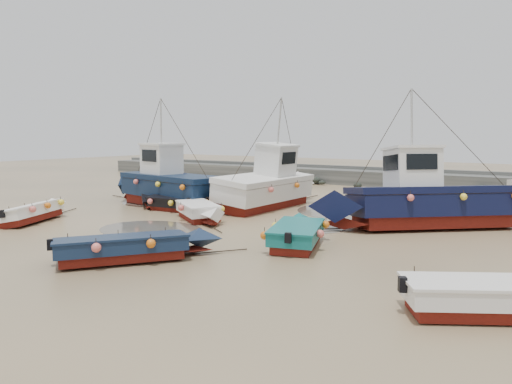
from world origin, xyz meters
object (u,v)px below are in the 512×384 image
dinghy_0 (36,210)px  dinghy_1 (133,244)px  person (186,205)px  dinghy_4 (176,201)px  cabin_boat_0 (165,183)px  dinghy_3 (510,294)px  cabin_boat_1 (269,184)px  dinghy_5 (200,210)px  dinghy_2 (298,230)px  cabin_boat_2 (422,199)px

dinghy_0 → dinghy_1: bearing=-39.9°
person → dinghy_4: bearing=113.4°
cabin_boat_0 → dinghy_1: bearing=-130.6°
cabin_boat_0 → dinghy_4: bearing=-111.3°
dinghy_3 → dinghy_4: 19.03m
dinghy_0 → cabin_boat_1: bearing=31.3°
dinghy_5 → person: bearing=-97.2°
dinghy_5 → cabin_boat_1: cabin_boat_1 is taller
dinghy_0 → dinghy_2: bearing=-13.8°
dinghy_5 → dinghy_0: bearing=-22.2°
dinghy_0 → cabin_boat_2: bearing=3.5°
dinghy_4 → cabin_boat_1: 5.40m
dinghy_1 → cabin_boat_0: cabin_boat_0 is taller
cabin_boat_0 → cabin_boat_2: bearing=-75.3°
person → dinghy_0: bearing=70.0°
cabin_boat_0 → dinghy_2: bearing=-102.7°
dinghy_3 → dinghy_5: 15.33m
dinghy_2 → cabin_boat_2: (2.89, 6.09, 0.77)m
dinghy_1 → cabin_boat_1: 13.14m
dinghy_4 → person: dinghy_4 is taller
dinghy_2 → dinghy_3: size_ratio=0.98×
cabin_boat_0 → dinghy_5: bearing=-109.9°
dinghy_0 → cabin_boat_0: cabin_boat_0 is taller
dinghy_5 → cabin_boat_2: cabin_boat_2 is taller
dinghy_0 → dinghy_2: (13.07, 2.61, 0.00)m
dinghy_4 → person: size_ratio=3.12×
dinghy_0 → dinghy_1: (9.64, -2.55, -0.01)m
dinghy_1 → dinghy_3: bearing=42.3°
dinghy_0 → dinghy_2: 13.32m
dinghy_4 → cabin_boat_2: (12.65, 2.44, 0.77)m
person → dinghy_3: bearing=149.2°
dinghy_2 → dinghy_4: size_ratio=0.96×
person → dinghy_2: bearing=148.8°
dinghy_0 → cabin_boat_0: size_ratio=0.57×
cabin_boat_0 → cabin_boat_1: 6.16m
dinghy_0 → cabin_boat_1: 12.36m
dinghy_2 → cabin_boat_1: bearing=109.0°
dinghy_3 → dinghy_4: same height
dinghy_2 → dinghy_5: (-6.49, 1.87, 0.01)m
dinghy_0 → dinghy_1: same height
dinghy_2 → person: (-10.72, 5.52, -0.55)m
dinghy_1 → dinghy_2: same height
dinghy_2 → cabin_boat_1: size_ratio=0.57×
cabin_boat_0 → cabin_boat_2: same height
dinghy_5 → cabin_boat_2: bearing=147.8°
dinghy_0 → person: bearing=48.8°
dinghy_5 → person: 5.62m
dinghy_1 → person: dinghy_1 is taller
dinghy_2 → person: dinghy_2 is taller
cabin_boat_1 → dinghy_2: bearing=-50.4°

